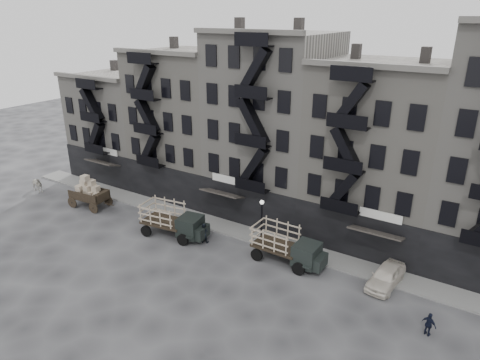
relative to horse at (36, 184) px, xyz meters
The scene contains 15 objects.
ground 23.94m from the horse, ahead, with size 140.00×140.00×0.00m, color #38383A.
sidewalk 24.30m from the horse, ahead, with size 55.00×2.50×0.15m, color slate.
building_west 12.15m from the horse, 69.14° to the left, with size 10.00×11.35×13.20m.
building_midwest 18.54m from the horse, 36.47° to the left, with size 10.00×11.35×16.20m.
building_center 27.14m from the horse, 23.27° to the left, with size 10.00×11.35×18.20m.
building_mideast 36.06m from the horse, 16.87° to the left, with size 10.00×11.35×16.20m.
lamp_post 27.16m from the horse, ahead, with size 0.36×0.36×4.28m.
horse is the anchor object (origin of this frame).
wagon 8.18m from the horse, ahead, with size 4.21×2.54×3.41m.
stake_truck_west 19.43m from the horse, ahead, with size 6.27×3.16×3.03m.
stake_truck_east 29.91m from the horse, ahead, with size 5.95×2.55×2.96m.
car_east 37.49m from the horse, ahead, with size 1.76×4.38×1.49m, color silver.
pedestrian_west 8.34m from the horse, ahead, with size 0.57×0.37×1.56m, color black.
pedestrian_mid 22.42m from the horse, ahead, with size 0.87×0.68×1.79m, color black.
policeman 40.98m from the horse, ahead, with size 0.93×0.39×1.59m, color black.
Camera 1 is at (18.58, -25.31, 18.61)m, focal length 32.00 mm.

